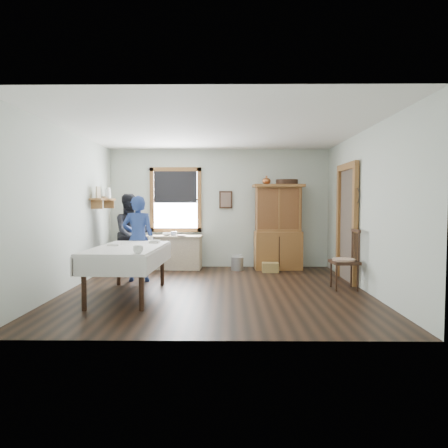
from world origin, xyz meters
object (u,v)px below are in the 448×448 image
object	(u,v)px
work_counter	(173,252)
pail	(237,264)
woman_blue	(138,242)
figure_dark	(131,236)
wicker_basket	(270,267)
dining_table	(128,271)
spindle_chair	(344,259)
china_hutch	(278,227)

from	to	relation	value
work_counter	pail	xyz separation A→B (m)	(1.45, -0.17, -0.23)
woman_blue	figure_dark	xyz separation A→B (m)	(-0.36, 0.95, 0.03)
work_counter	wicker_basket	distance (m)	2.20
dining_table	pail	size ratio (longest dim) A/B	6.85
dining_table	woman_blue	size ratio (longest dim) A/B	1.32
pail	work_counter	bearing A→B (deg)	173.27
work_counter	woman_blue	xyz separation A→B (m)	(-0.45, -1.43, 0.37)
spindle_chair	wicker_basket	xyz separation A→B (m)	(-1.08, 1.68, -0.42)
work_counter	dining_table	world-z (taller)	dining_table
work_counter	china_hutch	world-z (taller)	china_hutch
woman_blue	work_counter	bearing A→B (deg)	-111.23
china_hutch	spindle_chair	bearing A→B (deg)	-70.16
spindle_chair	china_hutch	bearing A→B (deg)	109.92
spindle_chair	woman_blue	size ratio (longest dim) A/B	0.69
figure_dark	spindle_chair	bearing A→B (deg)	-57.85
work_counter	spindle_chair	world-z (taller)	spindle_chair
wicker_basket	woman_blue	bearing A→B (deg)	-158.60
woman_blue	dining_table	bearing A→B (deg)	91.57
china_hutch	figure_dark	distance (m)	3.20
wicker_basket	figure_dark	distance (m)	3.03
china_hutch	wicker_basket	world-z (taller)	china_hutch
china_hutch	wicker_basket	bearing A→B (deg)	-121.05
woman_blue	figure_dark	bearing A→B (deg)	-73.04
pail	woman_blue	bearing A→B (deg)	-146.45
wicker_basket	figure_dark	world-z (taller)	figure_dark
work_counter	figure_dark	xyz separation A→B (m)	(-0.81, -0.47, 0.40)
work_counter	china_hutch	bearing A→B (deg)	2.92
pail	woman_blue	world-z (taller)	woman_blue
figure_dark	dining_table	bearing A→B (deg)	-113.68
pail	woman_blue	distance (m)	2.35
china_hutch	spindle_chair	xyz separation A→B (m)	(0.88, -2.07, -0.42)
spindle_chair	woman_blue	world-z (taller)	woman_blue
work_counter	woman_blue	size ratio (longest dim) A/B	0.88
china_hutch	figure_dark	world-z (taller)	china_hutch
dining_table	wicker_basket	world-z (taller)	dining_table
spindle_chair	pail	xyz separation A→B (m)	(-1.78, 1.92, -0.37)
figure_dark	woman_blue	bearing A→B (deg)	-105.30
dining_table	figure_dark	world-z (taller)	figure_dark
woman_blue	spindle_chair	bearing A→B (deg)	166.01
china_hutch	spindle_chair	distance (m)	2.29
spindle_chair	woman_blue	bearing A→B (deg)	166.81
wicker_basket	woman_blue	xyz separation A→B (m)	(-2.59, -1.02, 0.65)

